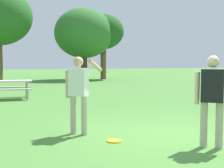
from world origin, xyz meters
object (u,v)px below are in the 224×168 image
at_px(person_catcher, 212,95).
at_px(frisbee, 114,141).
at_px(tree_slender_mid, 103,32).
at_px(tree_far_right, 84,33).
at_px(person_thrower, 79,89).
at_px(picnic_table_near, 10,85).

xyz_separation_m(person_catcher, frisbee, (-1.47, 0.99, -0.93)).
relative_size(person_catcher, tree_slender_mid, 0.28).
xyz_separation_m(tree_far_right, tree_slender_mid, (1.82, 0.07, 0.17)).
height_order(tree_far_right, tree_slender_mid, tree_far_right).
relative_size(person_thrower, tree_slender_mid, 0.28).
bearing_deg(frisbee, tree_slender_mid, 71.44).
bearing_deg(picnic_table_near, tree_far_right, 61.73).
xyz_separation_m(frisbee, tree_slender_mid, (6.63, 19.76, 4.20)).
height_order(person_catcher, picnic_table_near, person_catcher).
bearing_deg(frisbee, tree_far_right, 76.27).
distance_m(person_thrower, person_catcher, 2.65).
bearing_deg(tree_slender_mid, tree_far_right, -177.95).
relative_size(person_thrower, picnic_table_near, 0.93).
distance_m(person_catcher, picnic_table_near, 9.20).
height_order(person_thrower, tree_slender_mid, tree_slender_mid).
bearing_deg(frisbee, picnic_table_near, 102.28).
height_order(person_catcher, tree_slender_mid, tree_slender_mid).
bearing_deg(picnic_table_near, tree_slender_mid, 55.58).
relative_size(person_thrower, person_catcher, 1.00).
relative_size(picnic_table_near, tree_slender_mid, 0.30).
distance_m(person_thrower, tree_far_right, 19.87).
relative_size(tree_far_right, tree_slender_mid, 1.07).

